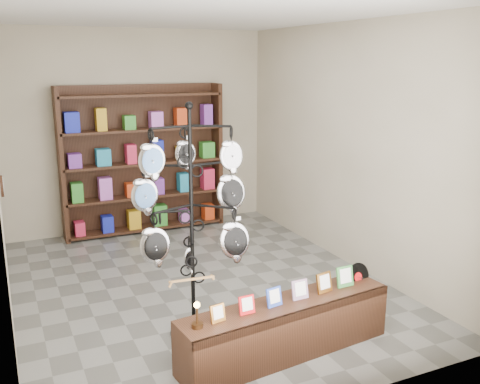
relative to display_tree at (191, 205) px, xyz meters
name	(u,v)px	position (x,y,z in m)	size (l,w,h in m)	color
ground	(198,284)	(0.44, 1.06, -1.27)	(5.00, 5.00, 0.00)	slate
room_envelope	(195,126)	(0.44, 1.06, 0.58)	(5.00, 5.00, 5.00)	#B6AB92
display_tree	(191,205)	(0.00, 0.00, 0.00)	(1.13, 1.08, 2.19)	black
front_shelf	(286,328)	(0.62, -0.69, -1.02)	(2.05, 0.63, 0.71)	black
back_shelving	(144,164)	(0.44, 3.35, -0.24)	(2.42, 0.36, 2.20)	black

